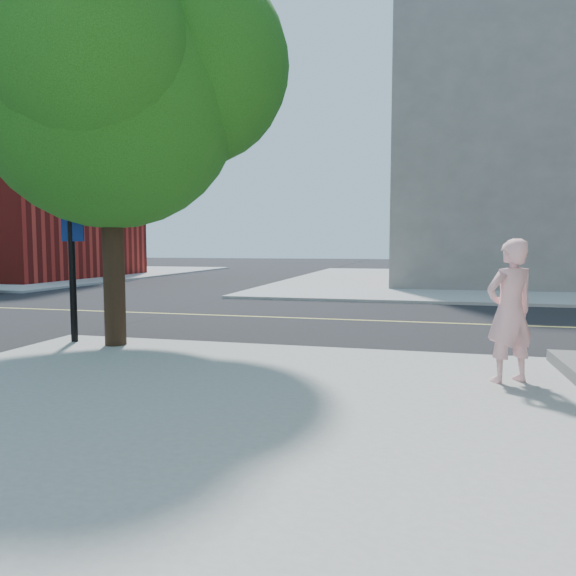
# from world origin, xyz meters

# --- Properties ---
(ground) EXTENTS (140.00, 140.00, 0.00)m
(ground) POSITION_xyz_m (0.00, 0.00, 0.00)
(ground) COLOR black
(ground) RESTS_ON ground
(road_ew) EXTENTS (140.00, 9.00, 0.01)m
(road_ew) POSITION_xyz_m (0.00, 4.50, 0.01)
(road_ew) COLOR black
(road_ew) RESTS_ON ground
(sidewalk_ne) EXTENTS (29.00, 25.00, 0.12)m
(sidewalk_ne) POSITION_xyz_m (13.50, 21.50, 0.06)
(sidewalk_ne) COLOR #979794
(sidewalk_ne) RESTS_ON ground
(filler_ne) EXTENTS (18.00, 16.00, 14.00)m
(filler_ne) POSITION_xyz_m (14.00, 22.00, 7.12)
(filler_ne) COLOR slate
(filler_ne) RESTS_ON sidewalk_ne
(man_on_phone) EXTENTS (0.88, 0.79, 2.02)m
(man_on_phone) POSITION_xyz_m (7.53, -1.89, 1.13)
(man_on_phone) COLOR #F8AFB3
(man_on_phone) RESTS_ON sidewalk_se
(street_tree) EXTENTS (6.17, 5.61, 8.19)m
(street_tree) POSITION_xyz_m (0.73, -0.75, 5.40)
(street_tree) COLOR black
(street_tree) RESTS_ON sidewalk_se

